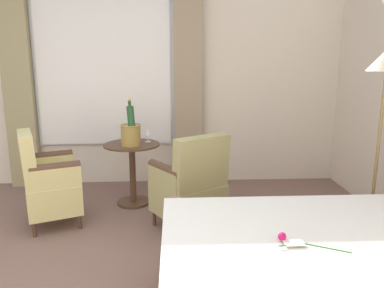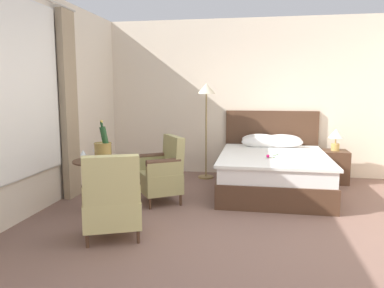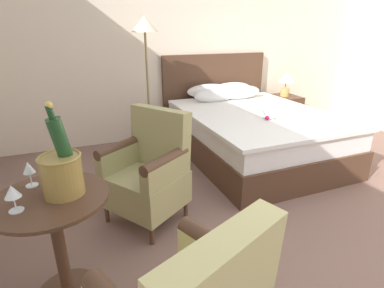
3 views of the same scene
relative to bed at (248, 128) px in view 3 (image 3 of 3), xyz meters
The scene contains 11 objects.
ground_plane 2.02m from the bed, 97.55° to the right, with size 7.60×7.60×0.00m, color #795A4E.
wall_headboard_side 1.60m from the bed, 103.02° to the left, with size 5.76×0.12×2.89m.
bed is the anchor object (origin of this frame).
nightstand 1.26m from the bed, 32.01° to the left, with size 0.46×0.47×0.56m.
bedside_lamp 1.35m from the bed, 32.01° to the left, with size 0.25×0.25×0.38m.
floor_lamp_brass 1.70m from the bed, 152.19° to the left, with size 0.33×0.33×1.71m.
side_table_round 2.76m from the bed, 145.17° to the right, with size 0.63×0.63×0.70m.
champagne_bucket 2.74m from the bed, 144.27° to the right, with size 0.23×0.23×0.52m.
wine_glass_near_bucket 2.79m from the bed, 149.29° to the right, with size 0.07×0.07×0.15m.
wine_glass_near_edge 2.97m from the bed, 145.44° to the right, with size 0.08×0.08×0.14m.
armchair_by_window 1.84m from the bed, 148.90° to the right, with size 0.78×0.78×0.95m.
Camera 3 is at (-1.82, -1.20, 1.55)m, focal length 28.00 mm.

